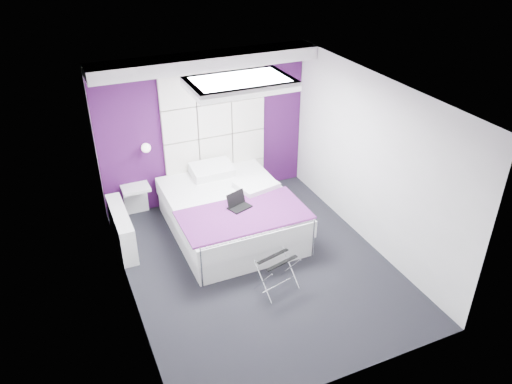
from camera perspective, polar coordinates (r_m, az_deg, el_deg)
floor at (r=7.34m, az=0.26°, el=-8.35°), size 4.40×4.40×0.00m
ceiling at (r=6.09m, az=0.31°, el=11.25°), size 4.40×4.40×0.00m
wall_back at (r=8.48m, az=-5.85°, el=7.20°), size 3.60×0.00×3.60m
wall_left at (r=6.21m, az=-15.08°, el=-2.79°), size 0.00×4.40×4.40m
wall_right at (r=7.45m, az=13.04°, el=3.25°), size 0.00×4.40×4.40m
accent_wall at (r=8.47m, az=-5.83°, el=7.18°), size 3.58×0.02×2.58m
soffit at (r=7.86m, az=-5.70°, el=14.65°), size 3.58×0.50×0.20m
headboard at (r=8.52m, az=-4.71°, el=6.42°), size 1.80×0.08×2.30m
skylight at (r=6.63m, az=-1.86°, el=12.35°), size 1.36×0.86×0.12m
wall_lamp at (r=8.15m, az=-12.52°, el=5.05°), size 0.15×0.15×0.15m
radiator at (r=7.85m, az=-15.10°, el=-4.06°), size 0.22×1.20×0.60m
bed at (r=7.91m, az=-2.99°, el=-2.33°), size 1.87×2.27×0.79m
nightstand at (r=8.38m, az=-13.61°, el=0.44°), size 0.45×0.35×0.05m
luggage_rack at (r=6.80m, az=2.42°, el=-9.35°), size 0.51×0.37×0.50m
laptop at (r=7.44m, az=-2.01°, el=-1.29°), size 0.32×0.23×0.23m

